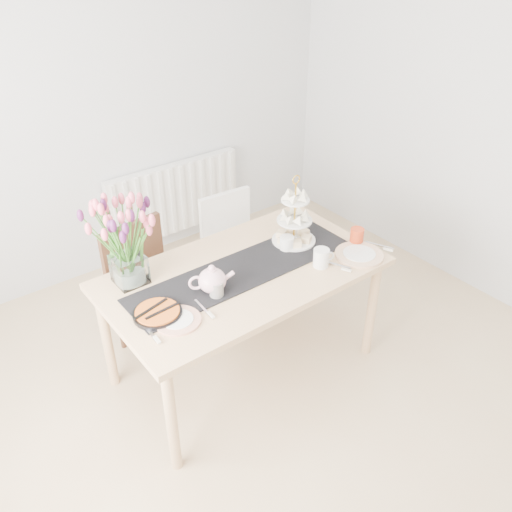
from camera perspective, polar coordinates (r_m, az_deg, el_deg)
room_shell at (r=2.39m, az=6.13°, el=2.44°), size 4.50×4.50×4.50m
radiator at (r=4.63m, az=-8.50°, el=6.07°), size 1.20×0.08×0.60m
dining_table at (r=3.15m, az=-1.34°, el=-2.69°), size 1.60×0.90×0.75m
chair_brown at (r=3.52m, az=-11.48°, el=-2.51°), size 0.48×0.48×0.88m
chair_white at (r=3.92m, az=-2.40°, el=1.54°), size 0.43×0.43×0.82m
table_runner at (r=3.11m, az=-1.35°, el=-1.48°), size 1.40×0.35×0.01m
tulip_vase at (r=2.92m, az=-13.80°, el=2.73°), size 0.61×0.61×0.52m
cake_stand at (r=3.33m, az=4.04°, el=3.19°), size 0.27×0.27×0.40m
teapot at (r=2.91m, az=-4.63°, el=-2.58°), size 0.30×0.28×0.16m
cream_jug at (r=3.28m, az=3.26°, el=1.35°), size 0.09×0.09×0.09m
tart_tin at (r=2.82m, az=-10.32°, el=-5.94°), size 0.25×0.25×0.03m
mug_grey at (r=2.89m, az=-4.18°, el=-3.51°), size 0.10×0.10×0.09m
mug_white at (r=3.14m, az=6.87°, el=-0.19°), size 0.12×0.12×0.11m
mug_orange at (r=3.40m, az=10.57°, el=2.08°), size 0.12×0.12×0.10m
plate_left at (r=2.77m, az=-8.26°, el=-6.71°), size 0.26×0.26×0.01m
plate_right at (r=3.30m, az=10.80°, el=0.15°), size 0.38×0.38×0.02m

